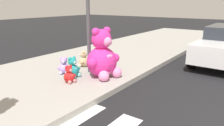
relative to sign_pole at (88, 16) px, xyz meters
name	(u,v)px	position (x,y,z in m)	size (l,w,h in m)	color
sidewalk	(47,78)	(-1.00, 0.80, -1.77)	(28.00, 4.40, 0.15)	#9E9B93
sign_pole	(88,16)	(0.00, 0.00, 0.00)	(0.56, 0.11, 3.20)	#4C4C51
plush_pink_large	(103,58)	(-0.10, -0.59, -1.13)	(1.07, 0.99, 1.41)	#F22D93
plush_red	(69,76)	(-0.99, -0.16, -1.51)	(0.36, 0.33, 0.47)	red
plush_tan	(83,60)	(0.34, 0.57, -1.48)	(0.38, 0.38, 0.53)	tan
plush_white	(110,61)	(0.82, -0.17, -1.49)	(0.41, 0.36, 0.53)	white
plush_lavender	(64,67)	(-0.55, 0.52, -1.50)	(0.36, 0.36, 0.51)	#B28CD8
plush_teal	(73,69)	(-0.62, 0.08, -1.46)	(0.46, 0.40, 0.59)	teal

